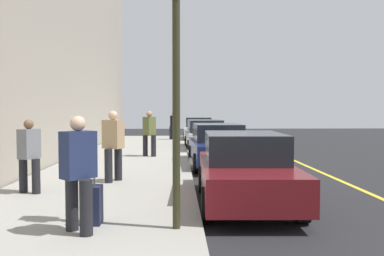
# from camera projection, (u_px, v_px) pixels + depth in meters

# --- Properties ---
(ground_plane) EXTENTS (56.00, 56.00, 0.00)m
(ground_plane) POSITION_uv_depth(u_px,v_px,m) (216.00, 164.00, 15.03)
(ground_plane) COLOR black
(sidewalk) EXTENTS (28.00, 4.60, 0.15)m
(sidewalk) POSITION_uv_depth(u_px,v_px,m) (127.00, 162.00, 14.91)
(sidewalk) COLOR gray
(sidewalk) RESTS_ON ground
(lane_stripe_centre) EXTENTS (28.00, 0.14, 0.01)m
(lane_stripe_centre) POSITION_uv_depth(u_px,v_px,m) (300.00, 163.00, 15.14)
(lane_stripe_centre) COLOR gold
(lane_stripe_centre) RESTS_ON ground
(snow_bank_curb) EXTENTS (5.44, 0.56, 0.22)m
(snow_bank_curb) POSITION_uv_depth(u_px,v_px,m) (196.00, 158.00, 16.00)
(snow_bank_curb) COLOR white
(snow_bank_curb) RESTS_ON ground
(parked_car_white) EXTENTS (4.20, 2.01, 1.51)m
(parked_car_white) POSITION_uv_depth(u_px,v_px,m) (199.00, 129.00, 26.25)
(parked_car_white) COLOR black
(parked_car_white) RESTS_ON ground
(parked_car_silver) EXTENTS (4.65, 1.99, 1.51)m
(parked_car_silver) POSITION_uv_depth(u_px,v_px,m) (205.00, 135.00, 19.89)
(parked_car_silver) COLOR black
(parked_car_silver) RESTS_ON ground
(parked_car_navy) EXTENTS (4.37, 2.00, 1.51)m
(parked_car_navy) POSITION_uv_depth(u_px,v_px,m) (218.00, 145.00, 14.17)
(parked_car_navy) COLOR black
(parked_car_navy) RESTS_ON ground
(parked_car_maroon) EXTENTS (4.34, 2.01, 1.51)m
(parked_car_maroon) POSITION_uv_depth(u_px,v_px,m) (245.00, 169.00, 8.52)
(parked_car_maroon) COLOR black
(parked_car_maroon) RESTS_ON ground
(pedestrian_black_coat) EXTENTS (0.54, 0.55, 1.73)m
(pedestrian_black_coat) POSITION_uv_depth(u_px,v_px,m) (174.00, 125.00, 25.31)
(pedestrian_black_coat) COLOR black
(pedestrian_black_coat) RESTS_ON sidewalk
(pedestrian_olive_coat) EXTENTS (0.58, 0.55, 1.82)m
(pedestrian_olive_coat) POSITION_uv_depth(u_px,v_px,m) (149.00, 132.00, 16.10)
(pedestrian_olive_coat) COLOR black
(pedestrian_olive_coat) RESTS_ON sidewalk
(pedestrian_tan_coat) EXTENTS (0.56, 0.59, 1.84)m
(pedestrian_tan_coat) POSITION_uv_depth(u_px,v_px,m) (113.00, 144.00, 10.41)
(pedestrian_tan_coat) COLOR black
(pedestrian_tan_coat) RESTS_ON sidewalk
(pedestrian_navy_coat) EXTENTS (0.55, 0.55, 1.77)m
(pedestrian_navy_coat) POSITION_uv_depth(u_px,v_px,m) (78.00, 171.00, 6.04)
(pedestrian_navy_coat) COLOR black
(pedestrian_navy_coat) RESTS_ON sidewalk
(pedestrian_grey_coat) EXTENTS (0.52, 0.52, 1.65)m
(pedestrian_grey_coat) POSITION_uv_depth(u_px,v_px,m) (29.00, 154.00, 8.96)
(pedestrian_grey_coat) COLOR black
(pedestrian_grey_coat) RESTS_ON sidewalk
(traffic_light_pole) EXTENTS (0.35, 0.26, 4.40)m
(traffic_light_pole) POSITION_uv_depth(u_px,v_px,m) (176.00, 38.00, 6.18)
(traffic_light_pole) COLOR #2D2D19
(traffic_light_pole) RESTS_ON sidewalk
(rolling_suitcase) EXTENTS (0.34, 0.22, 0.99)m
(rolling_suitcase) POSITION_uv_depth(u_px,v_px,m) (95.00, 205.00, 6.55)
(rolling_suitcase) COLOR #191E38
(rolling_suitcase) RESTS_ON sidewalk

